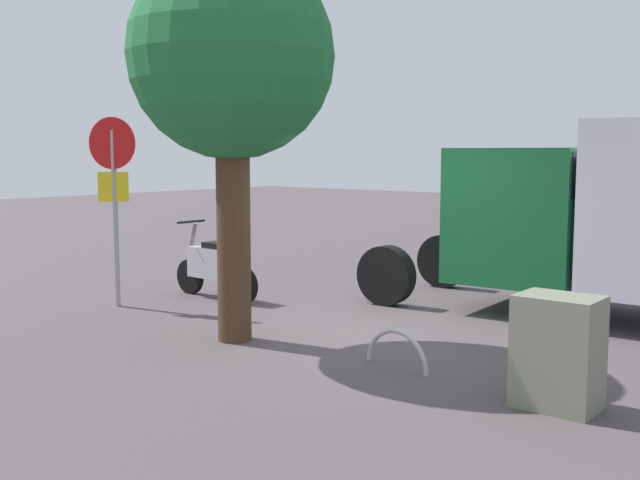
% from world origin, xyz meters
% --- Properties ---
extents(ground_plane, '(60.00, 60.00, 0.00)m').
position_xyz_m(ground_plane, '(0.00, 0.00, 0.00)').
color(ground_plane, '#4E4448').
extents(motorcycle, '(1.81, 0.55, 1.20)m').
position_xyz_m(motorcycle, '(3.14, -0.33, 0.52)').
color(motorcycle, black).
rests_on(motorcycle, ground).
extents(stop_sign, '(0.71, 0.33, 2.80)m').
position_xyz_m(stop_sign, '(3.85, 1.04, 1.86)').
color(stop_sign, '#9E9EA3').
rests_on(stop_sign, ground).
extents(street_tree, '(2.46, 2.46, 4.66)m').
position_xyz_m(street_tree, '(1.00, 1.36, 3.37)').
color(street_tree, '#47301E').
rests_on(street_tree, ground).
extents(utility_cabinet, '(0.73, 0.55, 1.03)m').
position_xyz_m(utility_cabinet, '(-3.04, 1.25, 0.51)').
color(utility_cabinet, gray).
rests_on(utility_cabinet, ground).
extents(bike_rack_hoop, '(0.85, 0.14, 0.85)m').
position_xyz_m(bike_rack_hoop, '(-1.21, 1.11, 0.00)').
color(bike_rack_hoop, '#B7B7BC').
rests_on(bike_rack_hoop, ground).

